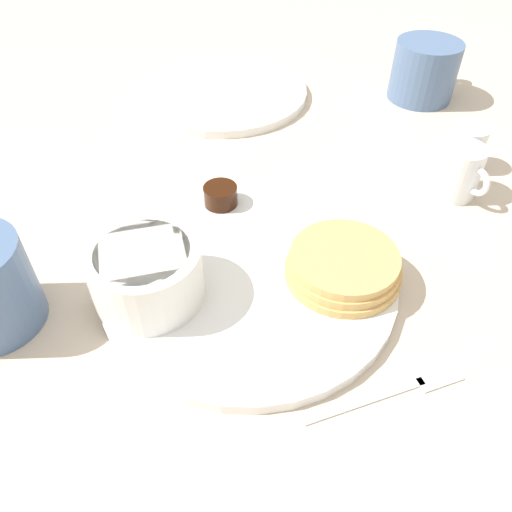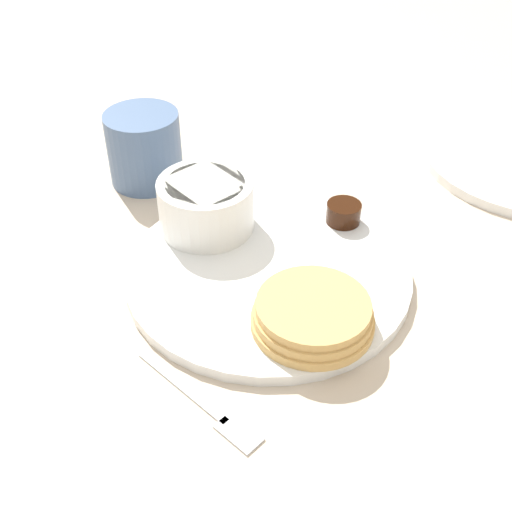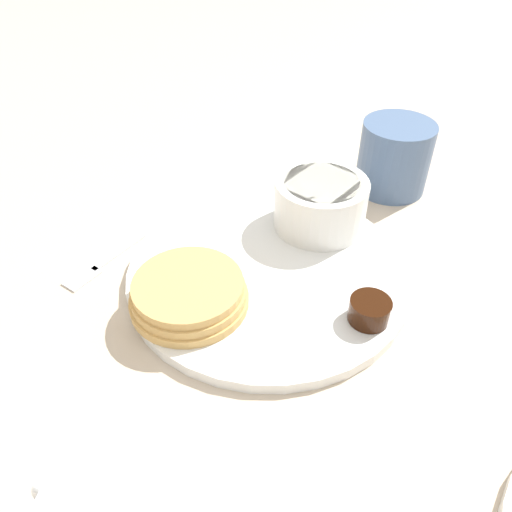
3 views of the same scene
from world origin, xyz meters
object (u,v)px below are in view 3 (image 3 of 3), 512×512
object	(u,v)px
plate	(268,272)
fork	(107,259)
coffee_mug	(396,156)
bowl	(320,202)

from	to	relation	value
plate	fork	bearing A→B (deg)	-35.21
coffee_mug	plate	bearing A→B (deg)	19.85
plate	bowl	xyz separation A→B (m)	(-0.09, -0.04, 0.04)
bowl	coffee_mug	world-z (taller)	coffee_mug
bowl	coffee_mug	size ratio (longest dim) A/B	0.84
plate	bowl	distance (m)	0.10
coffee_mug	fork	world-z (taller)	coffee_mug
plate	fork	distance (m)	0.17
coffee_mug	fork	xyz separation A→B (m)	(0.36, -0.02, -0.04)
plate	fork	world-z (taller)	plate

